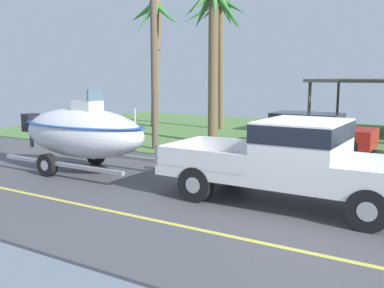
{
  "coord_description": "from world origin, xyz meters",
  "views": [
    {
      "loc": [
        2.6,
        -8.5,
        2.82
      ],
      "look_at": [
        -3.11,
        0.81,
        1.11
      ],
      "focal_mm": 41.3,
      "sensor_mm": 36.0,
      "label": 1
    }
  ],
  "objects_px": {
    "parked_sedan_near": "(311,132)",
    "palm_tree_far_left": "(156,34)",
    "palm_tree_far_right": "(213,27)",
    "pickup_truck_towing": "(301,158)",
    "boat_on_trailer": "(82,132)",
    "utility_pole": "(154,30)",
    "palm_tree_near_right": "(221,23)"
  },
  "relations": [
    {
      "from": "parked_sedan_near",
      "to": "palm_tree_far_left",
      "type": "height_order",
      "value": "palm_tree_far_left"
    },
    {
      "from": "palm_tree_far_left",
      "to": "palm_tree_far_right",
      "type": "xyz_separation_m",
      "value": [
        5.52,
        -3.69,
        -0.26
      ]
    },
    {
      "from": "pickup_truck_towing",
      "to": "palm_tree_far_right",
      "type": "xyz_separation_m",
      "value": [
        -5.81,
        6.6,
        3.65
      ]
    },
    {
      "from": "boat_on_trailer",
      "to": "parked_sedan_near",
      "type": "relative_size",
      "value": 1.25
    },
    {
      "from": "parked_sedan_near",
      "to": "boat_on_trailer",
      "type": "bearing_deg",
      "value": -120.97
    },
    {
      "from": "parked_sedan_near",
      "to": "utility_pole",
      "type": "height_order",
      "value": "utility_pole"
    },
    {
      "from": "parked_sedan_near",
      "to": "palm_tree_far_right",
      "type": "bearing_deg",
      "value": -166.82
    },
    {
      "from": "pickup_truck_towing",
      "to": "palm_tree_far_left",
      "type": "bearing_deg",
      "value": 137.75
    },
    {
      "from": "palm_tree_far_left",
      "to": "palm_tree_far_right",
      "type": "height_order",
      "value": "palm_tree_far_left"
    },
    {
      "from": "boat_on_trailer",
      "to": "palm_tree_near_right",
      "type": "bearing_deg",
      "value": 96.68
    },
    {
      "from": "pickup_truck_towing",
      "to": "palm_tree_far_right",
      "type": "height_order",
      "value": "palm_tree_far_right"
    },
    {
      "from": "pickup_truck_towing",
      "to": "palm_tree_far_right",
      "type": "bearing_deg",
      "value": 131.38
    },
    {
      "from": "boat_on_trailer",
      "to": "utility_pole",
      "type": "xyz_separation_m",
      "value": [
        -0.43,
        4.13,
        3.27
      ]
    },
    {
      "from": "parked_sedan_near",
      "to": "utility_pole",
      "type": "relative_size",
      "value": 0.53
    },
    {
      "from": "pickup_truck_towing",
      "to": "palm_tree_far_left",
      "type": "relative_size",
      "value": 0.85
    },
    {
      "from": "boat_on_trailer",
      "to": "palm_tree_far_right",
      "type": "relative_size",
      "value": 0.87
    },
    {
      "from": "boat_on_trailer",
      "to": "palm_tree_near_right",
      "type": "distance_m",
      "value": 11.79
    },
    {
      "from": "palm_tree_far_left",
      "to": "utility_pole",
      "type": "height_order",
      "value": "utility_pole"
    },
    {
      "from": "pickup_truck_towing",
      "to": "utility_pole",
      "type": "relative_size",
      "value": 0.68
    },
    {
      "from": "pickup_truck_towing",
      "to": "palm_tree_near_right",
      "type": "relative_size",
      "value": 0.86
    },
    {
      "from": "pickup_truck_towing",
      "to": "boat_on_trailer",
      "type": "height_order",
      "value": "boat_on_trailer"
    },
    {
      "from": "parked_sedan_near",
      "to": "palm_tree_far_right",
      "type": "height_order",
      "value": "palm_tree_far_right"
    },
    {
      "from": "utility_pole",
      "to": "pickup_truck_towing",
      "type": "bearing_deg",
      "value": -30.81
    },
    {
      "from": "pickup_truck_towing",
      "to": "boat_on_trailer",
      "type": "xyz_separation_m",
      "value": [
        -6.5,
        0.0,
        0.12
      ]
    },
    {
      "from": "palm_tree_near_right",
      "to": "palm_tree_far_left",
      "type": "xyz_separation_m",
      "value": [
        -3.55,
        -0.65,
        -0.41
      ]
    },
    {
      "from": "palm_tree_near_right",
      "to": "utility_pole",
      "type": "relative_size",
      "value": 0.79
    },
    {
      "from": "boat_on_trailer",
      "to": "parked_sedan_near",
      "type": "distance_m",
      "value": 8.75
    },
    {
      "from": "palm_tree_near_right",
      "to": "palm_tree_far_left",
      "type": "relative_size",
      "value": 0.99
    },
    {
      "from": "palm_tree_near_right",
      "to": "utility_pole",
      "type": "xyz_separation_m",
      "value": [
        0.85,
        -6.8,
        -0.93
      ]
    },
    {
      "from": "pickup_truck_towing",
      "to": "boat_on_trailer",
      "type": "distance_m",
      "value": 6.51
    },
    {
      "from": "palm_tree_near_right",
      "to": "palm_tree_far_left",
      "type": "distance_m",
      "value": 3.63
    },
    {
      "from": "parked_sedan_near",
      "to": "palm_tree_far_left",
      "type": "relative_size",
      "value": 0.66
    }
  ]
}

